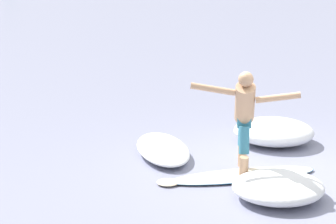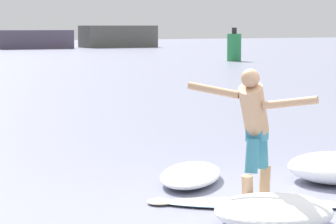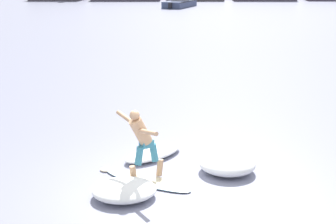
{
  "view_description": "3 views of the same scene",
  "coord_description": "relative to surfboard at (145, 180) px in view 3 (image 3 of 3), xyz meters",
  "views": [
    {
      "loc": [
        -9.58,
        -5.64,
        3.8
      ],
      "look_at": [
        -0.32,
        1.83,
        0.75
      ],
      "focal_mm": 85.0,
      "sensor_mm": 36.0,
      "label": 1
    },
    {
      "loc": [
        -5.93,
        -6.94,
        2.11
      ],
      "look_at": [
        -0.8,
        1.68,
        1.02
      ],
      "focal_mm": 85.0,
      "sensor_mm": 36.0,
      "label": 2
    },
    {
      "loc": [
        0.18,
        -10.88,
        4.54
      ],
      "look_at": [
        0.09,
        1.99,
        1.13
      ],
      "focal_mm": 60.0,
      "sensor_mm": 36.0,
      "label": 3
    }
  ],
  "objects": [
    {
      "name": "ground_plane",
      "position": [
        0.39,
        -0.42,
        -0.03
      ],
      "size": [
        200.0,
        200.0,
        0.0
      ],
      "primitive_type": "plane",
      "color": "gray"
    },
    {
      "name": "surfboard",
      "position": [
        0.0,
        0.0,
        0.0
      ],
      "size": [
        2.25,
        1.8,
        0.19
      ],
      "color": "beige",
      "rests_on": "ground"
    },
    {
      "name": "surfer",
      "position": [
        -0.06,
        -0.09,
        0.95
      ],
      "size": [
        1.06,
        1.3,
        1.57
      ],
      "color": "tan",
      "rests_on": "surfboard"
    },
    {
      "name": "fishing_boat_near_jetty",
      "position": [
        1.47,
        49.65,
        0.55
      ],
      "size": [
        3.87,
        6.58,
        2.73
      ],
      "color": "#394468",
      "rests_on": "ground"
    },
    {
      "name": "wave_foam_at_tail",
      "position": [
        -0.38,
        -0.87,
        0.13
      ],
      "size": [
        1.76,
        1.74,
        0.31
      ],
      "color": "white",
      "rests_on": "ground"
    },
    {
      "name": "wave_foam_at_nose",
      "position": [
        1.81,
        0.55,
        0.17
      ],
      "size": [
        1.47,
        1.54,
        0.4
      ],
      "color": "white",
      "rests_on": "ground"
    },
    {
      "name": "wave_foam_beside",
      "position": [
        0.12,
        1.55,
        0.08
      ],
      "size": [
        1.75,
        1.87,
        0.21
      ],
      "color": "white",
      "rests_on": "ground"
    }
  ]
}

